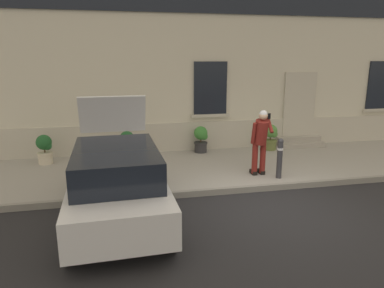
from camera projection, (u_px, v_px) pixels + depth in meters
ground_plane at (268, 207)px, 7.57m from camera, size 80.00×80.00×0.00m
sidewalk at (229, 166)px, 10.21m from camera, size 24.00×3.60×0.15m
curb_edge at (252, 189)px, 8.44m from camera, size 24.00×0.12×0.15m
building_facade at (209, 40)px, 11.71m from camera, size 24.00×1.52×7.50m
entrance_stoop at (300, 142)px, 12.23m from camera, size 1.60×0.64×0.32m
hatchback_car_white at (117, 181)px, 6.83m from camera, size 1.91×4.12×2.34m
bollard_near_person at (280, 157)px, 8.85m from camera, size 0.15×0.15×1.04m
bollard_far_left at (141, 165)px, 8.16m from camera, size 0.15×0.15×1.04m
person_on_phone at (261, 138)px, 8.96m from camera, size 0.51×0.52×1.74m
planter_cream at (45, 149)px, 10.09m from camera, size 0.44×0.44×0.86m
planter_terracotta at (127, 144)px, 10.61m from camera, size 0.44×0.44×0.86m
planter_charcoal at (201, 139)px, 11.33m from camera, size 0.44×0.44×0.86m
planter_olive at (271, 136)px, 11.66m from camera, size 0.44×0.44×0.86m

